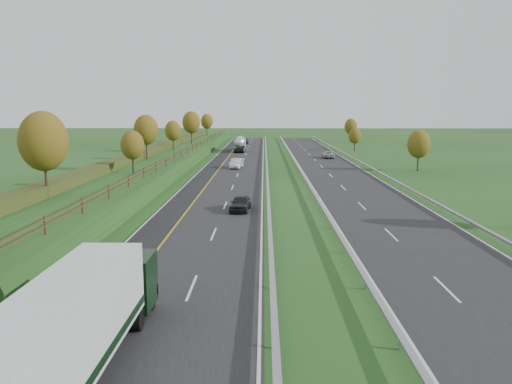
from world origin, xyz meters
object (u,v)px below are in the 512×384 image
car_silver_mid (236,163)px  car_oncoming (328,154)px  road_tanker (240,144)px  box_lorry (66,338)px  car_dark_near (240,203)px  car_small_far (245,141)px

car_silver_mid → car_oncoming: size_ratio=0.96×
road_tanker → car_silver_mid: 34.73m
box_lorry → car_oncoming: size_ratio=3.19×
car_silver_mid → car_oncoming: 25.48m
road_tanker → car_oncoming: bearing=-41.0°
car_dark_near → car_small_far: (-3.24, 97.94, -0.08)m
car_small_far → car_oncoming: (18.65, -43.82, 0.03)m
road_tanker → car_silver_mid: size_ratio=2.28×
box_lorry → road_tanker: bearing=89.6°
car_oncoming → car_small_far: bearing=-63.5°
car_small_far → car_oncoming: size_ratio=0.91×
road_tanker → box_lorry: bearing=-90.4°
box_lorry → car_small_far: bearing=89.6°
box_lorry → car_dark_near: 32.66m
box_lorry → road_tanker: size_ratio=1.45×
box_lorry → car_oncoming: box_lorry is taller
road_tanker → car_silver_mid: bearing=-88.2°
car_silver_mid → car_oncoming: car_silver_mid is taller
road_tanker → car_oncoming: road_tanker is taller
road_tanker → car_small_far: (0.22, 27.38, -1.14)m
car_dark_near → road_tanker: bearing=97.7°
car_silver_mid → box_lorry: bearing=-85.3°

